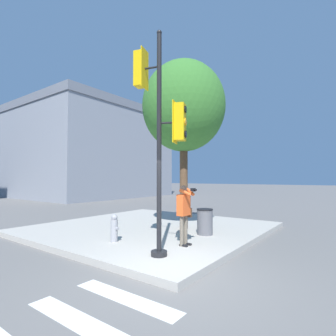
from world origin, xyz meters
The scene contains 8 objects.
ground_plane centered at (0.00, 0.00, 0.00)m, with size 160.00×160.00×0.00m, color slate.
sidewalk_corner centered at (3.50, 3.50, 0.09)m, with size 8.00×8.00×0.17m.
traffic_signal_pole centered at (0.61, 0.80, 3.52)m, with size 0.70×1.35×5.62m.
person_photographer centered at (1.81, 0.84, 1.18)m, with size 0.58×0.54×1.69m.
street_tree centered at (3.88, 2.19, 4.79)m, with size 3.16×3.16×6.38m.
fire_hydrant centered at (0.92, 2.75, 0.58)m, with size 0.21×0.27×0.81m.
trash_bin centered at (3.40, 1.04, 0.60)m, with size 0.55×0.55×0.86m.
building_right centered at (14.61, 21.94, 4.98)m, with size 14.48×13.15×9.95m.
Camera 1 is at (-4.47, -3.20, 2.07)m, focal length 28.00 mm.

